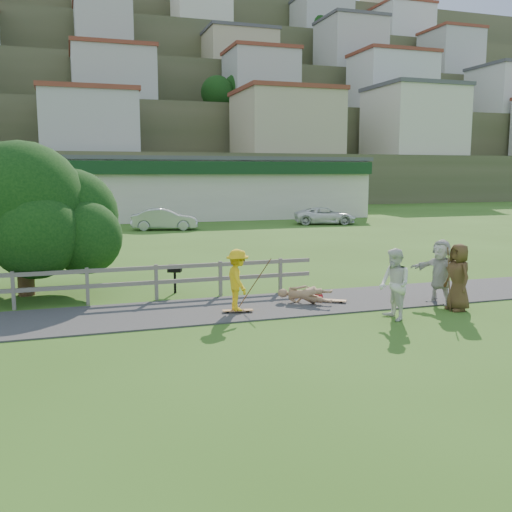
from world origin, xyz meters
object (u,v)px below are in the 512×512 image
object	(u,v)px
tree	(23,230)
spectator_d	(440,272)
skater_rider	(238,284)
bbq	(175,279)
car_silver	(165,219)
spectator_c	(458,277)
skater_fallen	(305,295)
spectator_a	(395,285)
car_white	(325,216)

from	to	relation	value
tree	spectator_d	bearing A→B (deg)	-23.54
skater_rider	bbq	bearing A→B (deg)	19.72
car_silver	spectator_c	bearing A→B (deg)	-158.30
skater_rider	tree	bearing A→B (deg)	52.28
skater_fallen	spectator_a	world-z (taller)	spectator_a
tree	skater_rider	bearing A→B (deg)	-37.53
spectator_a	tree	size ratio (longest dim) A/B	0.30
skater_rider	bbq	world-z (taller)	skater_rider
skater_rider	tree	world-z (taller)	tree
spectator_c	car_white	bearing A→B (deg)	164.44
spectator_c	tree	xyz separation A→B (m)	(-11.65, 5.88, 1.12)
car_white	bbq	distance (m)	25.82
car_silver	bbq	xyz separation A→B (m)	(-2.91, -20.43, -0.27)
spectator_a	bbq	bearing A→B (deg)	-134.84
spectator_d	car_silver	bearing A→B (deg)	163.92
skater_fallen	tree	xyz separation A→B (m)	(-7.85, 3.93, 1.77)
skater_rider	car_white	distance (m)	27.90
spectator_c	car_white	size ratio (longest dim) A/B	0.41
spectator_d	spectator_c	bearing A→B (deg)	-25.84
spectator_a	spectator_c	world-z (taller)	spectator_c
skater_rider	car_silver	world-z (taller)	skater_rider
spectator_a	spectator_d	world-z (taller)	spectator_d
skater_fallen	spectator_d	xyz separation A→B (m)	(3.80, -1.15, 0.67)
car_white	spectator_d	bearing A→B (deg)	177.25
spectator_c	spectator_d	xyz separation A→B (m)	(-0.00, 0.80, 0.02)
skater_fallen	spectator_c	xyz separation A→B (m)	(3.80, -1.95, 0.65)
skater_rider	skater_fallen	world-z (taller)	skater_rider
spectator_c	bbq	size ratio (longest dim) A/B	2.06
bbq	tree	bearing A→B (deg)	-173.61
skater_fallen	spectator_a	bearing A→B (deg)	-108.82
car_white	skater_rider	bearing A→B (deg)	165.02
skater_rider	spectator_d	size ratio (longest dim) A/B	0.88
bbq	car_white	bearing A→B (deg)	75.21
car_silver	skater_rider	bearing A→B (deg)	-172.06
spectator_c	spectator_d	world-z (taller)	spectator_d
skater_rider	tree	xyz separation A→B (m)	(-5.68, 4.36, 1.22)
spectator_a	car_white	xyz separation A→B (m)	(10.12, 26.11, -0.31)
spectator_c	car_white	distance (m)	26.91
car_white	skater_fallen	bearing A→B (deg)	168.64
spectator_a	tree	bearing A→B (deg)	-122.24
car_silver	car_white	bearing A→B (deg)	-75.05
spectator_d	bbq	xyz separation A→B (m)	(-7.13, 3.92, -0.50)
spectator_c	car_silver	bearing A→B (deg)	-169.04
spectator_c	bbq	distance (m)	8.57
skater_fallen	car_white	xyz separation A→B (m)	(11.66, 23.79, 0.34)
car_silver	spectator_d	bearing A→B (deg)	-157.99
skater_rider	bbq	distance (m)	3.43
car_white	car_silver	bearing A→B (deg)	107.53
skater_fallen	spectator_d	size ratio (longest dim) A/B	0.83
skater_rider	car_white	size ratio (longest dim) A/B	0.37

